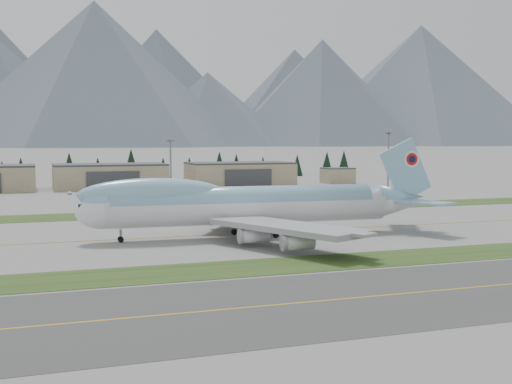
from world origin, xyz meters
name	(u,v)px	position (x,y,z in m)	size (l,w,h in m)	color
ground	(249,233)	(0.00, 0.00, 0.00)	(7000.00, 7000.00, 0.00)	slate
grass_strip_near	(318,263)	(0.00, -38.00, 0.00)	(400.00, 14.00, 0.08)	#254017
grass_strip_far	(201,212)	(0.00, 45.00, 0.00)	(400.00, 18.00, 0.08)	#254017
asphalt_taxiway	(390,295)	(0.00, -62.00, 0.00)	(400.00, 32.00, 0.04)	#3A3A3A
taxiway_line_main	(249,233)	(0.00, 0.00, 0.00)	(400.00, 0.40, 0.02)	gold
taxiway_line_near	(390,295)	(0.00, -62.00, 0.00)	(400.00, 0.40, 0.02)	gold
boeing_747_freighter	(246,204)	(-2.26, -5.17, 7.16)	(82.18, 71.10, 21.71)	white
hangar_center	(110,176)	(-15.00, 149.90, 5.39)	(48.00, 26.60, 10.80)	gray
hangar_right	(240,174)	(45.00, 149.90, 5.39)	(48.00, 26.60, 10.80)	gray
control_shed	(338,175)	(95.00, 148.00, 3.80)	(14.00, 12.00, 7.60)	gray
floodlight_masts	(111,155)	(-18.59, 111.44, 15.62)	(205.31, 8.59, 24.54)	slate
service_vehicle_a	(70,194)	(-33.50, 122.18, 0.00)	(1.42, 3.53, 1.20)	white
service_vehicle_b	(239,191)	(33.35, 114.33, 0.00)	(1.23, 3.50, 1.15)	gold
service_vehicle_c	(303,189)	(64.17, 118.67, 0.00)	(1.72, 4.24, 1.23)	#B0B2B5
conifer_belt	(126,166)	(0.51, 213.07, 7.13)	(269.18, 15.01, 16.82)	black
mountain_ridge_front	(57,81)	(27.16, 2196.70, 225.53)	(4353.19, 1215.15, 503.02)	#46525D
mountain_ridge_rear	(88,86)	(183.48, 2900.00, 265.15)	(4521.72, 1079.95, 539.97)	#46525D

